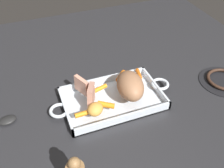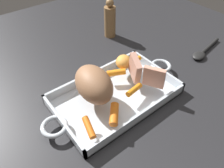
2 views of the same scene
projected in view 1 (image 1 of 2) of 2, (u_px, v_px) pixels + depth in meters
name	position (u px, v px, depth m)	size (l,w,h in m)	color
ground_plane	(112.00, 101.00, 0.98)	(1.61, 1.61, 0.00)	#232326
roasting_dish	(112.00, 99.00, 0.97)	(0.48, 0.23, 0.03)	silver
pork_roast	(130.00, 86.00, 0.93)	(0.15, 0.10, 0.09)	#956746
roast_slice_outer	(91.00, 95.00, 0.90)	(0.02, 0.07, 0.07)	tan
roast_slice_thin	(82.00, 85.00, 0.95)	(0.01, 0.06, 0.06)	tan
baby_carrot_southwest	(106.00, 105.00, 0.90)	(0.02, 0.02, 0.06)	orange
baby_carrot_southeast	(139.00, 74.00, 1.04)	(0.02, 0.02, 0.06)	orange
baby_carrot_northeast	(99.00, 89.00, 0.97)	(0.02, 0.02, 0.06)	orange
baby_carrot_short	(82.00, 114.00, 0.87)	(0.02, 0.02, 0.05)	orange
baby_carrot_northwest	(121.00, 76.00, 1.02)	(0.02, 0.02, 0.06)	orange
potato_golden_small	(95.00, 109.00, 0.87)	(0.06, 0.05, 0.04)	gold
stove_burner_rear	(224.00, 80.00, 1.06)	(0.20, 0.20, 0.02)	black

